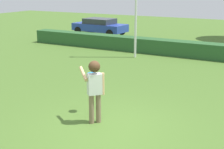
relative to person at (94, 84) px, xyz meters
The scene contains 5 objects.
ground_plane 1.21m from the person, ahead, with size 60.00×60.00×0.00m, color #486B29.
person is the anchor object (origin of this frame).
frisbee 0.81m from the person, 128.44° to the left, with size 0.26×0.26×0.06m.
hedge_row 9.66m from the person, 87.28° to the left, with size 21.03×0.90×0.81m, color #2A572B.
parked_car_blue 16.25m from the person, 119.84° to the left, with size 4.33×2.10×1.25m.
Camera 1 is at (3.84, -6.94, 3.72)m, focal length 50.96 mm.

